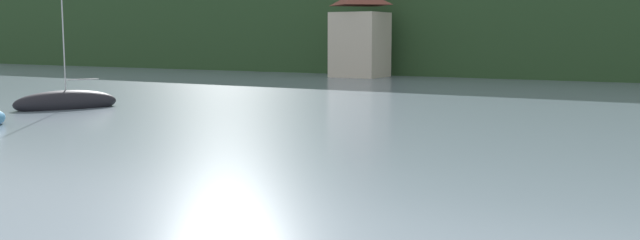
# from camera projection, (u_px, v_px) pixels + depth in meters

# --- Properties ---
(wooded_hillside) EXTENTS (352.00, 58.16, 42.89)m
(wooded_hillside) POSITION_uv_depth(u_px,v_px,m) (636.00, 18.00, 107.32)
(wooded_hillside) COLOR #264223
(wooded_hillside) RESTS_ON ground_plane
(shore_building_west) EXTENTS (6.54, 6.20, 11.24)m
(shore_building_west) POSITION_uv_depth(u_px,v_px,m) (360.00, 35.00, 88.80)
(shore_building_west) COLOR #BCB29E
(shore_building_west) RESTS_ON ground_plane
(sailboat_far_2) EXTENTS (5.01, 7.55, 11.07)m
(sailboat_far_2) POSITION_uv_depth(u_px,v_px,m) (66.00, 103.00, 50.13)
(sailboat_far_2) COLOR black
(sailboat_far_2) RESTS_ON ground_plane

